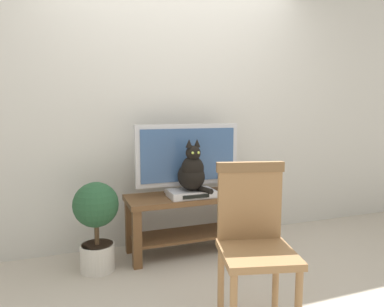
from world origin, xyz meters
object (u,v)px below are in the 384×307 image
at_px(media_box, 191,193).
at_px(potted_plant, 96,219).
at_px(wooden_chair, 254,234).
at_px(cat, 192,172).
at_px(book_stack, 235,186).
at_px(tv, 188,158).
at_px(tv_stand, 190,212).

distance_m(media_box, potted_plant, 0.81).
height_order(wooden_chair, potted_plant, wooden_chair).
distance_m(cat, wooden_chair, 1.06).
bearing_deg(cat, book_stack, 5.52).
bearing_deg(potted_plant, tv, 10.80).
distance_m(media_box, cat, 0.19).
height_order(media_box, cat, cat).
bearing_deg(book_stack, cat, -174.48).
bearing_deg(wooden_chair, media_box, 89.98).
bearing_deg(media_box, potted_plant, -178.00).
bearing_deg(tv, wooden_chair, -90.78).
xyz_separation_m(tv_stand, media_box, (-0.02, -0.07, 0.19)).
bearing_deg(cat, wooden_chair, -90.09).
bearing_deg(tv_stand, book_stack, -6.42).
relative_size(tv_stand, tv, 1.19).
bearing_deg(potted_plant, cat, 0.81).
relative_size(tv, media_box, 2.42).
bearing_deg(potted_plant, media_box, 2.00).
relative_size(cat, potted_plant, 0.62).
xyz_separation_m(tv_stand, potted_plant, (-0.81, -0.10, 0.06)).
bearing_deg(book_stack, tv, 166.08).
distance_m(tv, potted_plant, 0.93).
distance_m(book_stack, potted_plant, 1.23).
bearing_deg(media_box, book_stack, 3.31).
bearing_deg(book_stack, tv_stand, 173.58).
xyz_separation_m(tv, book_stack, (0.41, -0.10, -0.27)).
xyz_separation_m(media_box, potted_plant, (-0.79, -0.03, -0.13)).
bearing_deg(book_stack, potted_plant, -177.54).
bearing_deg(potted_plant, book_stack, 2.46).
bearing_deg(book_stack, media_box, -176.69).
xyz_separation_m(tv, potted_plant, (-0.81, -0.15, -0.43)).
relative_size(tv_stand, wooden_chair, 1.17).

